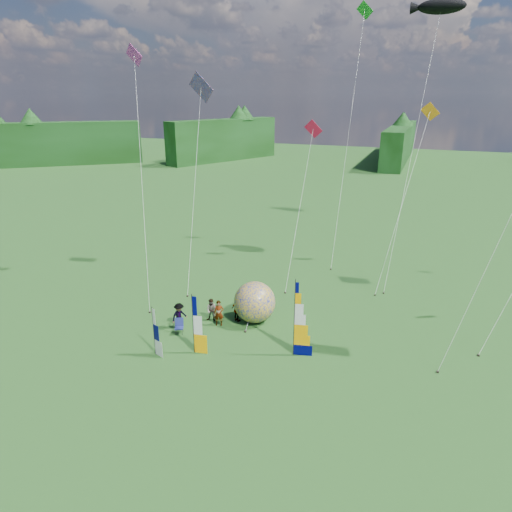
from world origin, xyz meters
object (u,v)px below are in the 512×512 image
(spectator_c, at_px, (179,316))
(kite_whale, at_px, (415,132))
(spectator_a, at_px, (219,313))
(feather_banner_main, at_px, (294,319))
(spectator_d, at_px, (237,310))
(camp_chair, at_px, (179,327))
(side_banner_left, at_px, (193,325))
(side_banner_far, at_px, (154,331))
(bol_inflatable, at_px, (255,302))
(spectator_b, at_px, (212,310))

(spectator_c, distance_m, kite_whale, 22.23)
(spectator_a, bearing_deg, spectator_c, -168.21)
(feather_banner_main, xyz_separation_m, spectator_d, (-4.50, 2.50, -1.42))
(camp_chair, bearing_deg, spectator_c, 93.32)
(side_banner_left, distance_m, spectator_c, 3.27)
(side_banner_far, xyz_separation_m, bol_inflatable, (3.78, 5.69, -0.10))
(spectator_a, relative_size, camp_chair, 1.74)
(side_banner_far, bearing_deg, camp_chair, 108.17)
(side_banner_left, bearing_deg, feather_banner_main, 9.62)
(bol_inflatable, height_order, spectator_d, bol_inflatable)
(spectator_b, height_order, kite_whale, kite_whale)
(spectator_b, bearing_deg, spectator_a, -33.34)
(spectator_d, xyz_separation_m, kite_whale, (8.96, 13.60, 10.28))
(spectator_d, bearing_deg, kite_whale, -99.45)
(side_banner_far, bearing_deg, kite_whale, 78.62)
(feather_banner_main, distance_m, spectator_a, 5.76)
(spectator_a, bearing_deg, camp_chair, -151.11)
(feather_banner_main, height_order, spectator_c, feather_banner_main)
(bol_inflatable, distance_m, spectator_a, 2.36)
(feather_banner_main, relative_size, side_banner_left, 1.26)
(feather_banner_main, distance_m, spectator_c, 7.64)
(side_banner_left, distance_m, kite_whale, 22.42)
(spectator_d, height_order, kite_whale, kite_whale)
(spectator_c, height_order, kite_whale, kite_whale)
(spectator_c, relative_size, kite_whale, 0.08)
(feather_banner_main, relative_size, camp_chair, 4.59)
(side_banner_far, relative_size, spectator_d, 1.80)
(side_banner_far, height_order, spectator_a, side_banner_far)
(bol_inflatable, bearing_deg, side_banner_left, -110.78)
(side_banner_left, xyz_separation_m, spectator_c, (-2.23, 2.22, -0.91))
(side_banner_left, bearing_deg, kite_whale, 52.12)
(spectator_d, xyz_separation_m, camp_chair, (-2.65, -2.77, -0.31))
(feather_banner_main, xyz_separation_m, spectator_a, (-5.36, 1.60, -1.37))
(side_banner_left, relative_size, spectator_c, 2.09)
(feather_banner_main, height_order, spectator_b, feather_banner_main)
(bol_inflatable, bearing_deg, spectator_c, -147.82)
(side_banner_far, relative_size, spectator_a, 1.70)
(bol_inflatable, xyz_separation_m, spectator_d, (-1.03, -0.44, -0.54))
(side_banner_far, distance_m, spectator_b, 4.90)
(spectator_a, xyz_separation_m, spectator_c, (-2.14, -1.20, -0.00))
(side_banner_left, xyz_separation_m, side_banner_far, (-1.97, -0.93, -0.32))
(side_banner_left, distance_m, camp_chair, 2.74)
(spectator_a, height_order, kite_whale, kite_whale)
(feather_banner_main, distance_m, camp_chair, 7.36)
(side_banner_far, xyz_separation_m, camp_chair, (0.10, 2.47, -0.94))
(side_banner_left, relative_size, kite_whale, 0.16)
(kite_whale, bearing_deg, spectator_c, -127.10)
(spectator_a, relative_size, spectator_d, 1.06)
(side_banner_far, height_order, spectator_d, side_banner_far)
(spectator_a, bearing_deg, spectator_b, 134.84)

